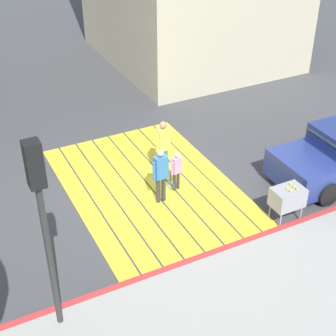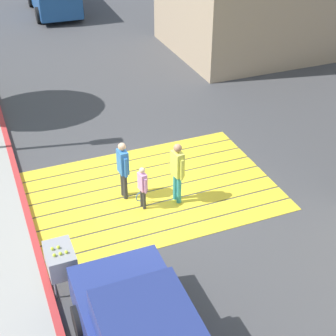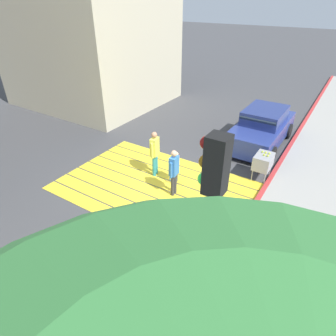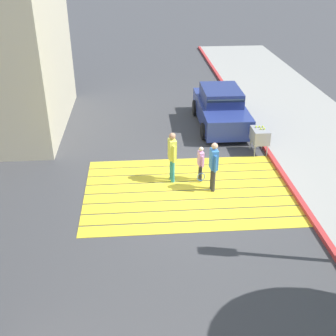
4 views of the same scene
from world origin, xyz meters
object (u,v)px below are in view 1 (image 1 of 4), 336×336
traffic_light_corner (40,203)px  pedestrian_adult_trailing (163,144)px  tennis_ball_cart (288,197)px  pedestrian_adult_lead (161,172)px  pedestrian_child_with_racket (176,169)px

traffic_light_corner → pedestrian_adult_trailing: size_ratio=2.51×
tennis_ball_cart → pedestrian_adult_trailing: 3.80m
pedestrian_adult_lead → pedestrian_child_with_racket: size_ratio=1.34×
pedestrian_adult_trailing → pedestrian_child_with_racket: pedestrian_adult_trailing is taller
pedestrian_adult_trailing → tennis_ball_cart: bearing=-151.6°
pedestrian_adult_lead → pedestrian_child_with_racket: 0.73m
pedestrian_child_with_racket → pedestrian_adult_trailing: bearing=-3.8°
traffic_light_corner → pedestrian_child_with_racket: bearing=-53.8°
tennis_ball_cart → traffic_light_corner: bearing=96.3°
pedestrian_adult_lead → pedestrian_adult_trailing: bearing=-29.2°
pedestrian_adult_lead → pedestrian_child_with_racket: (0.29, -0.61, -0.27)m
tennis_ball_cart → pedestrian_child_with_racket: size_ratio=0.85×
pedestrian_adult_trailing → pedestrian_child_with_racket: size_ratio=1.40×
pedestrian_adult_trailing → pedestrian_child_with_racket: 0.96m
traffic_light_corner → pedestrian_adult_trailing: (4.01, -4.31, -2.05)m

